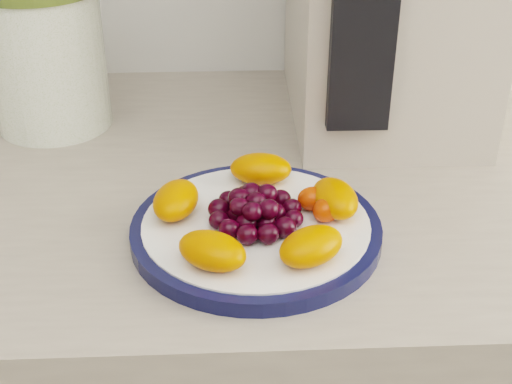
{
  "coord_description": "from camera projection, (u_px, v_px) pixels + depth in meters",
  "views": [
    {
      "loc": [
        -0.01,
        0.49,
        1.28
      ],
      "look_at": [
        0.02,
        1.06,
        0.95
      ],
      "focal_mm": 50.0,
      "sensor_mm": 36.0,
      "label": 1
    }
  ],
  "objects": [
    {
      "name": "canister",
      "position": [
        47.0,
        61.0,
        0.86
      ],
      "size": [
        0.14,
        0.14,
        0.17
      ],
      "primitive_type": "cylinder",
      "rotation": [
        0.0,
        0.0,
        0.03
      ],
      "color": "#567216",
      "rests_on": "counter"
    },
    {
      "name": "plate_face",
      "position": [
        256.0,
        230.0,
        0.68
      ],
      "size": [
        0.22,
        0.22,
        0.02
      ],
      "primitive_type": "cylinder",
      "color": "white",
      "rests_on": "counter"
    },
    {
      "name": "plate_rim",
      "position": [
        256.0,
        230.0,
        0.68
      ],
      "size": [
        0.24,
        0.24,
        0.01
      ],
      "primitive_type": "cylinder",
      "color": "#0E1236",
      "rests_on": "counter"
    },
    {
      "name": "fruit_plate",
      "position": [
        263.0,
        210.0,
        0.67
      ],
      "size": [
        0.21,
        0.2,
        0.03
      ],
      "color": "#D05300",
      "rests_on": "plate_face"
    }
  ]
}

